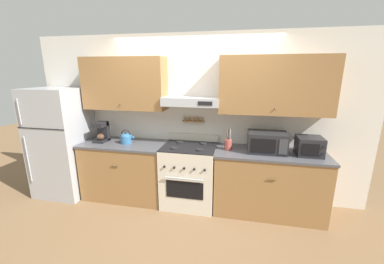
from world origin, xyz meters
The scene contains 11 objects.
ground_plane centered at (0.00, 0.00, 0.00)m, with size 16.00×16.00×0.00m, color brown.
wall_back centered at (0.05, 0.60, 1.49)m, with size 5.20×0.46×2.55m.
counter_left centered at (-1.05, 0.34, 0.46)m, with size 1.31×0.66×0.91m.
counter_right centered at (1.15, 0.34, 0.46)m, with size 1.52×0.66×0.91m.
stove_range centered at (0.00, 0.32, 0.47)m, with size 0.78×0.68×1.04m.
refrigerator centered at (-2.13, 0.27, 0.87)m, with size 0.79×0.76×1.75m.
tea_kettle centered at (-1.01, 0.33, 0.99)m, with size 0.22×0.17×0.22m.
coffee_maker centered at (-1.44, 0.36, 1.07)m, with size 0.18×0.23×0.31m.
microwave centered at (1.09, 0.35, 1.05)m, with size 0.52×0.36×0.28m.
utensil_crock centered at (0.56, 0.33, 0.99)m, with size 0.10×0.10×0.31m.
toaster_oven centered at (1.63, 0.33, 1.03)m, with size 0.32×0.32×0.25m.
Camera 1 is at (0.71, -2.90, 2.00)m, focal length 22.00 mm.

